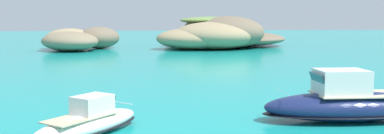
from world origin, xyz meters
TOP-DOWN VIEW (x-y plane):
  - islet_large at (14.17, 73.76)m, footprint 30.71×28.96m
  - islet_small at (-13.85, 72.58)m, footprint 17.61×18.90m
  - motorboat_navy at (9.19, 12.86)m, footprint 10.44×3.72m
  - motorboat_white at (-5.52, 11.89)m, footprint 6.03×6.52m

SIDE VIEW (x-z plane):
  - motorboat_white at x=-5.52m, z-range -0.33..1.69m
  - motorboat_navy at x=9.19m, z-range -0.50..2.52m
  - islet_small at x=-13.85m, z-range -0.19..4.18m
  - islet_large at x=14.17m, z-range -0.67..5.81m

